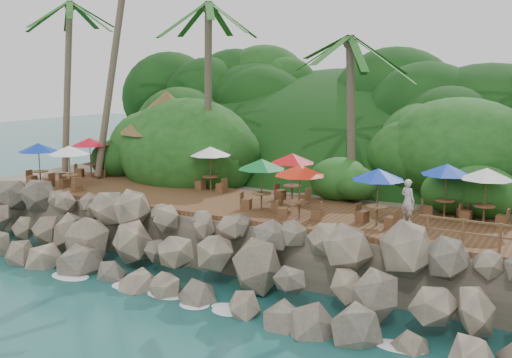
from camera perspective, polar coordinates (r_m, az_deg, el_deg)
The scene contains 10 objects.
ground at distance 20.98m, azimuth -8.39°, elevation -11.75°, with size 140.00×140.00×0.00m, color #19514F.
land_base at distance 34.15m, azimuth 8.41°, elevation -1.29°, with size 32.00×25.20×2.10m, color gray.
jungle_hill at distance 41.29m, azimuth 12.22°, elevation -0.89°, with size 44.80×28.00×15.40m, color #143811.
seawall at distance 22.09m, azimuth -5.23°, elevation -7.37°, with size 29.00×4.00×2.30m, color gray, non-canonical shape.
terrace at distance 25.07m, azimuth 0.00°, elevation -2.70°, with size 26.00×5.00×0.20m, color brown.
jungle_foliage at distance 33.47m, azimuth 7.73°, elevation -3.35°, with size 44.00×16.00×12.00m, color #143811, non-canonical shape.
foam_line at distance 21.19m, azimuth -7.88°, elevation -11.43°, with size 25.20×0.80×0.06m.
palapa at distance 31.46m, azimuth -8.62°, elevation 6.45°, with size 5.02×5.02×4.60m.
dining_clusters at distance 24.62m, azimuth 0.62°, elevation 1.45°, with size 25.20×5.15×2.11m.
waiter at distance 22.73m, azimuth 14.46°, elevation -2.03°, with size 0.59×0.39×1.63m, color silver.
Camera 1 is at (12.20, -15.17, 7.83)m, focal length 41.35 mm.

